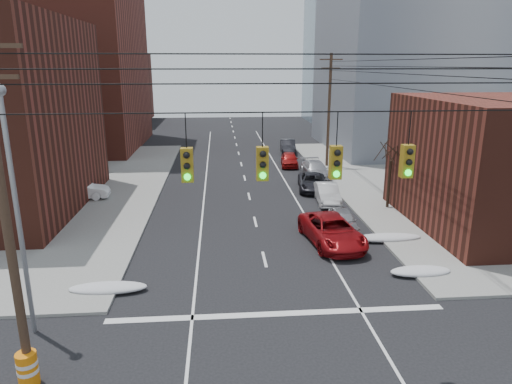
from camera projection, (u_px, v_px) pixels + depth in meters
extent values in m
cube|color=maroon|center=(28.00, 19.00, 52.68)|extent=(24.00, 20.00, 30.00)
cube|color=#522218|center=(82.00, 88.00, 79.91)|extent=(22.00, 18.00, 12.00)
cube|color=gray|center=(425.00, 42.00, 53.16)|extent=(22.00, 20.00, 25.00)
cube|color=gray|center=(369.00, 58.00, 78.68)|extent=(20.00, 18.00, 22.00)
cylinder|color=#473323|center=(6.00, 222.00, 13.28)|extent=(0.28, 0.28, 11.00)
cylinder|color=#473323|center=(329.00, 112.00, 44.38)|extent=(0.28, 0.28, 11.00)
cube|color=#473323|center=(331.00, 59.00, 43.06)|extent=(2.20, 0.12, 0.12)
cube|color=#473323|center=(331.00, 68.00, 43.27)|extent=(1.80, 0.12, 0.12)
cylinder|color=black|center=(297.00, 112.00, 13.12)|extent=(17.00, 0.04, 0.04)
cylinder|color=black|center=(186.00, 131.00, 13.00)|extent=(0.03, 0.03, 1.00)
cube|color=olive|center=(187.00, 165.00, 13.27)|extent=(0.35, 0.30, 1.00)
sphere|color=black|center=(186.00, 155.00, 13.02)|extent=(0.20, 0.20, 0.20)
sphere|color=black|center=(187.00, 166.00, 13.10)|extent=(0.20, 0.20, 0.20)
sphere|color=#0CE526|center=(187.00, 177.00, 13.19)|extent=(0.20, 0.20, 0.20)
cylinder|color=black|center=(262.00, 130.00, 13.17)|extent=(0.03, 0.03, 1.00)
cube|color=olive|center=(262.00, 164.00, 13.44)|extent=(0.35, 0.30, 1.00)
sphere|color=black|center=(263.00, 154.00, 13.19)|extent=(0.20, 0.20, 0.20)
sphere|color=black|center=(263.00, 165.00, 13.28)|extent=(0.20, 0.20, 0.20)
sphere|color=#0CE526|center=(263.00, 176.00, 13.36)|extent=(0.20, 0.20, 0.20)
cylinder|color=black|center=(337.00, 129.00, 13.35)|extent=(0.03, 0.03, 1.00)
cube|color=olive|center=(336.00, 162.00, 13.62)|extent=(0.35, 0.30, 1.00)
sphere|color=black|center=(338.00, 153.00, 13.37)|extent=(0.20, 0.20, 0.20)
sphere|color=black|center=(337.00, 164.00, 13.45)|extent=(0.20, 0.20, 0.20)
sphere|color=#0CE526|center=(336.00, 174.00, 13.54)|extent=(0.20, 0.20, 0.20)
cylinder|color=black|center=(410.00, 128.00, 13.52)|extent=(0.03, 0.03, 1.00)
cube|color=olive|center=(407.00, 161.00, 13.79)|extent=(0.35, 0.30, 1.00)
sphere|color=black|center=(410.00, 152.00, 13.54)|extent=(0.20, 0.20, 0.20)
sphere|color=black|center=(409.00, 162.00, 13.63)|extent=(0.20, 0.20, 0.20)
sphere|color=#0CE526|center=(408.00, 173.00, 13.71)|extent=(0.20, 0.20, 0.20)
cylinder|color=gray|center=(19.00, 221.00, 16.35)|extent=(0.18, 0.18, 9.00)
cylinder|color=black|center=(389.00, 185.00, 32.04)|extent=(0.20, 0.20, 3.50)
cylinder|color=black|center=(396.00, 152.00, 31.56)|extent=(0.27, 0.82, 1.19)
cylinder|color=black|center=(392.00, 150.00, 31.96)|extent=(1.17, 0.54, 1.38)
cylinder|color=black|center=(382.00, 149.00, 32.06)|extent=(1.44, 1.00, 1.48)
cylinder|color=black|center=(386.00, 153.00, 31.44)|extent=(0.17, 0.84, 1.19)
cylinder|color=black|center=(387.00, 153.00, 30.95)|extent=(0.82, 0.99, 1.40)
cylinder|color=black|center=(397.00, 153.00, 30.57)|extent=(1.74, 0.21, 1.43)
cylinder|color=black|center=(397.00, 153.00, 31.22)|extent=(0.48, 0.73, 1.20)
ellipsoid|color=silver|center=(108.00, 288.00, 20.55)|extent=(3.50, 1.08, 0.42)
ellipsoid|color=silver|center=(421.00, 271.00, 22.20)|extent=(3.00, 1.08, 0.42)
ellipsoid|color=silver|center=(387.00, 238.00, 26.52)|extent=(4.00, 1.08, 0.42)
imported|color=maroon|center=(332.00, 231.00, 25.99)|extent=(3.29, 5.93, 1.57)
imported|color=#A09FA4|center=(343.00, 220.00, 28.16)|extent=(1.72, 3.85, 1.29)
imported|color=silver|center=(327.00, 194.00, 33.77)|extent=(1.80, 4.41, 1.42)
imported|color=black|center=(312.00, 182.00, 37.22)|extent=(2.84, 5.07, 1.34)
imported|color=#B1B1B6|center=(316.00, 170.00, 41.19)|extent=(2.26, 5.18, 1.48)
imported|color=#9A0E0E|center=(289.00, 159.00, 45.95)|extent=(2.08, 4.29, 1.41)
imported|color=black|center=(288.00, 146.00, 52.91)|extent=(2.02, 4.79, 1.54)
imported|color=white|center=(81.00, 190.00, 34.20)|extent=(4.24, 1.75, 1.36)
imported|color=#9F9FA3|center=(70.00, 189.00, 34.80)|extent=(4.89, 2.98, 1.27)
imported|color=black|center=(8.00, 209.00, 29.63)|extent=(5.03, 2.59, 1.40)
imported|color=#9F9FA3|center=(47.00, 179.00, 37.43)|extent=(4.50, 2.34, 1.46)
cylinder|color=orange|center=(28.00, 369.00, 14.51)|extent=(0.73, 0.73, 1.15)
cylinder|color=white|center=(27.00, 363.00, 14.45)|extent=(0.75, 0.75, 0.14)
cylinder|color=white|center=(28.00, 370.00, 14.52)|extent=(0.75, 0.75, 0.14)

